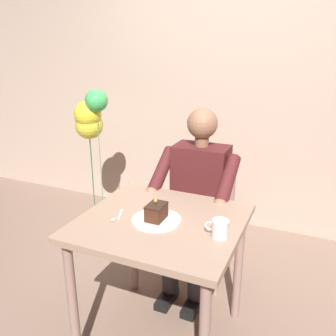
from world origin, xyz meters
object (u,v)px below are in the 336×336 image
(dessert_spoon, at_px, (117,217))
(balloon_display, at_px, (91,127))
(coffee_cup, at_px, (220,228))
(chair, at_px, (204,209))
(dining_table, at_px, (161,238))
(cake_slice, at_px, (156,212))
(seated_person, at_px, (196,199))

(dessert_spoon, relative_size, balloon_display, 0.11)
(coffee_cup, relative_size, balloon_display, 0.09)
(coffee_cup, bearing_deg, chair, -67.27)
(dining_table, relative_size, balloon_display, 0.64)
(cake_slice, bearing_deg, balloon_display, -41.68)
(balloon_display, bearing_deg, dining_table, 139.49)
(seated_person, bearing_deg, coffee_cup, 118.31)
(dining_table, height_order, dessert_spoon, dessert_spoon)
(chair, xyz_separation_m, coffee_cup, (-0.33, 0.78, 0.30))
(cake_slice, height_order, dessert_spoon, cake_slice)
(dining_table, relative_size, dessert_spoon, 5.85)
(dining_table, height_order, balloon_display, balloon_display)
(cake_slice, bearing_deg, dessert_spoon, 14.63)
(seated_person, height_order, coffee_cup, seated_person)
(cake_slice, distance_m, dessert_spoon, 0.22)
(chair, distance_m, balloon_display, 1.16)
(chair, distance_m, seated_person, 0.23)
(dining_table, relative_size, seated_person, 0.67)
(chair, bearing_deg, coffee_cup, 112.73)
(cake_slice, xyz_separation_m, coffee_cup, (-0.34, 0.03, -0.01))
(cake_slice, distance_m, coffee_cup, 0.34)
(dining_table, distance_m, coffee_cup, 0.36)
(chair, bearing_deg, seated_person, 90.00)
(cake_slice, relative_size, coffee_cup, 1.02)
(dining_table, height_order, cake_slice, cake_slice)
(dining_table, height_order, chair, chair)
(dining_table, bearing_deg, cake_slice, 56.19)
(balloon_display, bearing_deg, chair, 171.04)
(seated_person, relative_size, balloon_display, 0.96)
(seated_person, height_order, balloon_display, balloon_display)
(dessert_spoon, bearing_deg, dining_table, -160.75)
(dessert_spoon, bearing_deg, chair, -105.31)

